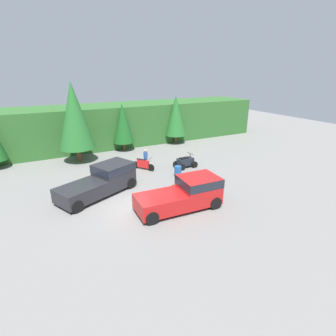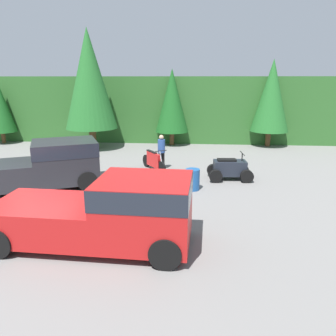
{
  "view_description": "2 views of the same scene",
  "coord_description": "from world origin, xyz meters",
  "px_view_note": "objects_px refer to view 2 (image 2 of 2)",
  "views": [
    {
      "loc": [
        -5.01,
        -14.46,
        8.22
      ],
      "look_at": [
        4.12,
        3.01,
        0.95
      ],
      "focal_mm": 28.0,
      "sensor_mm": 36.0,
      "label": 1
    },
    {
      "loc": [
        5.09,
        -9.75,
        4.45
      ],
      "look_at": [
        4.12,
        3.01,
        0.95
      ],
      "focal_mm": 35.0,
      "sensor_mm": 36.0,
      "label": 2
    }
  ],
  "objects_px": {
    "pickup_truck_red": "(111,211)",
    "quad_atv": "(230,169)",
    "steel_barrel": "(193,179)",
    "traffic_cone": "(162,197)",
    "pickup_truck_second": "(41,164)",
    "rider_person": "(161,151)",
    "dirt_bike": "(154,161)"
  },
  "relations": [
    {
      "from": "pickup_truck_red",
      "to": "quad_atv",
      "type": "height_order",
      "value": "pickup_truck_red"
    },
    {
      "from": "steel_barrel",
      "to": "pickup_truck_red",
      "type": "bearing_deg",
      "value": -114.27
    },
    {
      "from": "traffic_cone",
      "to": "steel_barrel",
      "type": "height_order",
      "value": "steel_barrel"
    },
    {
      "from": "pickup_truck_red",
      "to": "traffic_cone",
      "type": "relative_size",
      "value": 9.95
    },
    {
      "from": "pickup_truck_red",
      "to": "steel_barrel",
      "type": "distance_m",
      "value": 5.37
    },
    {
      "from": "pickup_truck_red",
      "to": "traffic_cone",
      "type": "distance_m",
      "value": 3.47
    },
    {
      "from": "quad_atv",
      "to": "traffic_cone",
      "type": "xyz_separation_m",
      "value": [
        -2.8,
        -3.23,
        -0.23
      ]
    },
    {
      "from": "pickup_truck_second",
      "to": "rider_person",
      "type": "bearing_deg",
      "value": 11.12
    },
    {
      "from": "pickup_truck_second",
      "to": "dirt_bike",
      "type": "bearing_deg",
      "value": 11.14
    },
    {
      "from": "pickup_truck_red",
      "to": "quad_atv",
      "type": "distance_m",
      "value": 7.54
    },
    {
      "from": "pickup_truck_second",
      "to": "quad_atv",
      "type": "relative_size",
      "value": 2.98
    },
    {
      "from": "pickup_truck_red",
      "to": "steel_barrel",
      "type": "relative_size",
      "value": 6.22
    },
    {
      "from": "pickup_truck_red",
      "to": "dirt_bike",
      "type": "height_order",
      "value": "pickup_truck_red"
    },
    {
      "from": "rider_person",
      "to": "steel_barrel",
      "type": "distance_m",
      "value": 3.5
    },
    {
      "from": "pickup_truck_red",
      "to": "traffic_cone",
      "type": "xyz_separation_m",
      "value": [
        1.07,
        3.21,
        -0.77
      ]
    },
    {
      "from": "dirt_bike",
      "to": "rider_person",
      "type": "xyz_separation_m",
      "value": [
        0.37,
        0.26,
        0.48
      ]
    },
    {
      "from": "quad_atv",
      "to": "steel_barrel",
      "type": "bearing_deg",
      "value": -140.21
    },
    {
      "from": "traffic_cone",
      "to": "rider_person",
      "type": "bearing_deg",
      "value": 95.43
    },
    {
      "from": "dirt_bike",
      "to": "rider_person",
      "type": "distance_m",
      "value": 0.65
    },
    {
      "from": "pickup_truck_red",
      "to": "dirt_bike",
      "type": "xyz_separation_m",
      "value": [
        0.25,
        7.69,
        -0.55
      ]
    },
    {
      "from": "pickup_truck_second",
      "to": "dirt_bike",
      "type": "relative_size",
      "value": 3.15
    },
    {
      "from": "dirt_bike",
      "to": "traffic_cone",
      "type": "relative_size",
      "value": 3.47
    },
    {
      "from": "rider_person",
      "to": "traffic_cone",
      "type": "height_order",
      "value": "rider_person"
    },
    {
      "from": "pickup_truck_second",
      "to": "steel_barrel",
      "type": "distance_m",
      "value": 6.29
    },
    {
      "from": "rider_person",
      "to": "traffic_cone",
      "type": "relative_size",
      "value": 3.19
    },
    {
      "from": "rider_person",
      "to": "steel_barrel",
      "type": "bearing_deg",
      "value": -26.71
    },
    {
      "from": "quad_atv",
      "to": "traffic_cone",
      "type": "distance_m",
      "value": 4.29
    },
    {
      "from": "pickup_truck_red",
      "to": "quad_atv",
      "type": "bearing_deg",
      "value": 61.75
    },
    {
      "from": "pickup_truck_second",
      "to": "traffic_cone",
      "type": "distance_m",
      "value": 5.37
    },
    {
      "from": "steel_barrel",
      "to": "dirt_bike",
      "type": "bearing_deg",
      "value": 124.63
    },
    {
      "from": "pickup_truck_second",
      "to": "dirt_bike",
      "type": "xyz_separation_m",
      "value": [
        4.31,
        3.08,
        -0.55
      ]
    },
    {
      "from": "dirt_bike",
      "to": "quad_atv",
      "type": "distance_m",
      "value": 3.83
    }
  ]
}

